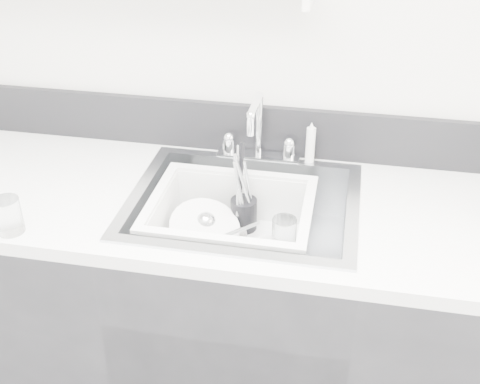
# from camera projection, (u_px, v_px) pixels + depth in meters

# --- Properties ---
(counter_run) EXTENTS (3.20, 0.62, 0.92)m
(counter_run) POSITION_uv_depth(u_px,v_px,m) (243.00, 322.00, 1.92)
(counter_run) COLOR black
(counter_run) RESTS_ON ground
(backsplash) EXTENTS (3.20, 0.02, 0.16)m
(backsplash) POSITION_uv_depth(u_px,v_px,m) (261.00, 130.00, 1.89)
(backsplash) COLOR black
(backsplash) RESTS_ON counter_run
(sink) EXTENTS (0.64, 0.52, 0.20)m
(sink) POSITION_uv_depth(u_px,v_px,m) (243.00, 227.00, 1.73)
(sink) COLOR silver
(sink) RESTS_ON counter_run
(faucet) EXTENTS (0.26, 0.18, 0.23)m
(faucet) POSITION_uv_depth(u_px,v_px,m) (258.00, 143.00, 1.86)
(faucet) COLOR silver
(faucet) RESTS_ON counter_run
(side_sprayer) EXTENTS (0.03, 0.03, 0.14)m
(side_sprayer) POSITION_uv_depth(u_px,v_px,m) (310.00, 143.00, 1.83)
(side_sprayer) COLOR white
(side_sprayer) RESTS_ON counter_run
(wash_tub) EXTENTS (0.49, 0.42, 0.18)m
(wash_tub) POSITION_uv_depth(u_px,v_px,m) (231.00, 227.00, 1.71)
(wash_tub) COLOR white
(wash_tub) RESTS_ON sink
(plate_stack) EXTENTS (0.25, 0.24, 0.10)m
(plate_stack) POSITION_uv_depth(u_px,v_px,m) (208.00, 235.00, 1.76)
(plate_stack) COLOR white
(plate_stack) RESTS_ON wash_tub
(utensil_cup) EXTENTS (0.08, 0.08, 0.27)m
(utensil_cup) POSITION_uv_depth(u_px,v_px,m) (244.00, 212.00, 1.81)
(utensil_cup) COLOR black
(utensil_cup) RESTS_ON wash_tub
(ladle) EXTENTS (0.26, 0.20, 0.07)m
(ladle) POSITION_uv_depth(u_px,v_px,m) (221.00, 236.00, 1.74)
(ladle) COLOR silver
(ladle) RESTS_ON wash_tub
(tumbler_in_tub) EXTENTS (0.08, 0.08, 0.10)m
(tumbler_in_tub) POSITION_uv_depth(u_px,v_px,m) (284.00, 234.00, 1.72)
(tumbler_in_tub) COLOR white
(tumbler_in_tub) RESTS_ON wash_tub
(tumbler_counter) EXTENTS (0.08, 0.08, 0.10)m
(tumbler_counter) POSITION_uv_depth(u_px,v_px,m) (8.00, 216.00, 1.53)
(tumbler_counter) COLOR white
(tumbler_counter) RESTS_ON counter_run
(bowl_small) EXTENTS (0.13, 0.13, 0.04)m
(bowl_small) POSITION_uv_depth(u_px,v_px,m) (270.00, 253.00, 1.70)
(bowl_small) COLOR white
(bowl_small) RESTS_ON wash_tub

